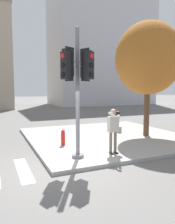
% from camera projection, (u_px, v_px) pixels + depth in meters
% --- Properties ---
extents(ground_plane, '(160.00, 160.00, 0.00)m').
position_uv_depth(ground_plane, '(63.00, 169.00, 7.07)').
color(ground_plane, slate).
extents(sidewalk_corner, '(8.00, 8.00, 0.13)m').
position_uv_depth(sidewalk_corner, '(106.00, 136.00, 11.65)').
color(sidewalk_corner, '#9E9B96').
rests_on(sidewalk_corner, ground_plane).
extents(traffic_signal_pole, '(1.27, 1.25, 4.56)m').
position_uv_depth(traffic_signal_pole, '(77.00, 74.00, 7.53)').
color(traffic_signal_pole, slate).
rests_on(traffic_signal_pole, sidewalk_corner).
extents(person_photographer, '(0.58, 0.54, 1.71)m').
position_uv_depth(person_photographer, '(114.00, 127.00, 8.25)').
color(person_photographer, black).
rests_on(person_photographer, sidewalk_corner).
extents(street_tree, '(3.39, 3.39, 5.89)m').
position_uv_depth(street_tree, '(148.00, 59.00, 11.22)').
color(street_tree, brown).
rests_on(street_tree, sidewalk_corner).
extents(fire_hydrant, '(0.18, 0.24, 0.69)m').
position_uv_depth(fire_hydrant, '(63.00, 138.00, 9.54)').
color(fire_hydrant, red).
rests_on(fire_hydrant, sidewalk_corner).
extents(building_right, '(17.26, 9.94, 19.96)m').
position_uv_depth(building_right, '(101.00, 48.00, 38.48)').
color(building_right, '#BCBCC1').
rests_on(building_right, ground_plane).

